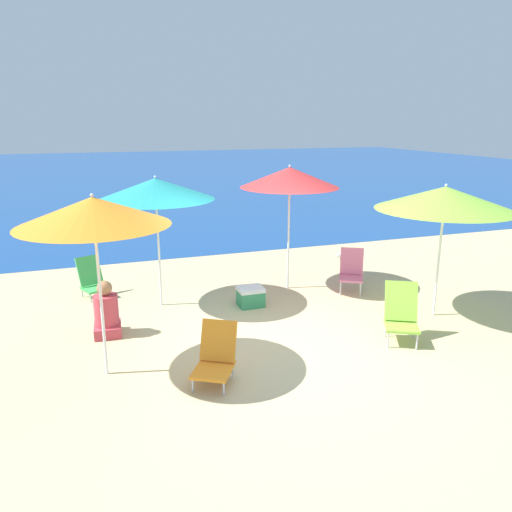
{
  "coord_description": "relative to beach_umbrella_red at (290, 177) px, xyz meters",
  "views": [
    {
      "loc": [
        -2.34,
        -6.07,
        3.06
      ],
      "look_at": [
        0.1,
        1.03,
        1.0
      ],
      "focal_mm": 35.0,
      "sensor_mm": 36.0,
      "label": 1
    }
  ],
  "objects": [
    {
      "name": "ground_plane",
      "position": [
        -1.11,
        -2.15,
        -2.07
      ],
      "size": [
        60.0,
        60.0,
        0.0
      ],
      "primitive_type": "plane",
      "color": "#C6B284"
    },
    {
      "name": "sea_water",
      "position": [
        -1.11,
        22.72,
        -2.06
      ],
      "size": [
        60.0,
        40.0,
        0.01
      ],
      "color": "#19478C",
      "rests_on": "ground"
    },
    {
      "name": "beach_umbrella_red",
      "position": [
        0.0,
        0.0,
        0.0
      ],
      "size": [
        1.77,
        1.77,
        2.29
      ],
      "color": "white",
      "rests_on": "ground"
    },
    {
      "name": "beach_umbrella_teal",
      "position": [
        -2.38,
        -0.12,
        -0.09
      ],
      "size": [
        1.9,
        1.9,
        2.2
      ],
      "color": "white",
      "rests_on": "ground"
    },
    {
      "name": "beach_umbrella_lime",
      "position": [
        1.71,
        -2.02,
        -0.17
      ],
      "size": [
        2.1,
        2.1,
        2.12
      ],
      "color": "white",
      "rests_on": "ground"
    },
    {
      "name": "beach_umbrella_orange",
      "position": [
        -3.39,
        -2.31,
        -0.02
      ],
      "size": [
        1.76,
        1.76,
        2.26
      ],
      "color": "white",
      "rests_on": "ground"
    },
    {
      "name": "beach_chair_lime",
      "position": [
        0.65,
        -2.64,
        -1.66
      ],
      "size": [
        0.66,
        0.71,
        0.82
      ],
      "rotation": [
        0.0,
        0.0,
        -0.48
      ],
      "color": "silver",
      "rests_on": "ground"
    },
    {
      "name": "beach_chair_green",
      "position": [
        -3.47,
        0.72,
        -1.75
      ],
      "size": [
        0.58,
        0.64,
        0.71
      ],
      "rotation": [
        0.0,
        0.0,
        0.39
      ],
      "color": "silver",
      "rests_on": "ground"
    },
    {
      "name": "beach_chair_pink",
      "position": [
        1.05,
        -0.51,
        -1.67
      ],
      "size": [
        0.61,
        0.65,
        0.78
      ],
      "rotation": [
        0.0,
        0.0,
        -0.52
      ],
      "color": "silver",
      "rests_on": "ground"
    },
    {
      "name": "beach_chair_orange",
      "position": [
        -2.14,
        -2.88,
        -1.75
      ],
      "size": [
        0.69,
        0.76,
        0.69
      ],
      "rotation": [
        0.0,
        0.0,
        -0.53
      ],
      "color": "silver",
      "rests_on": "ground"
    },
    {
      "name": "person_seated_near",
      "position": [
        -3.31,
        -1.09,
        -1.74
      ],
      "size": [
        0.4,
        0.47,
        0.83
      ],
      "rotation": [
        0.0,
        0.0,
        -0.05
      ],
      "color": "#BF3F4C",
      "rests_on": "ground"
    },
    {
      "name": "cooler_box",
      "position": [
        -0.96,
        -0.66,
        -1.9
      ],
      "size": [
        0.42,
        0.36,
        0.33
      ],
      "color": "#338C59",
      "rests_on": "ground"
    },
    {
      "name": "seagull",
      "position": [
        1.86,
        1.34,
        -1.93
      ],
      "size": [
        0.27,
        0.11,
        0.23
      ],
      "color": "gold",
      "rests_on": "ground"
    }
  ]
}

